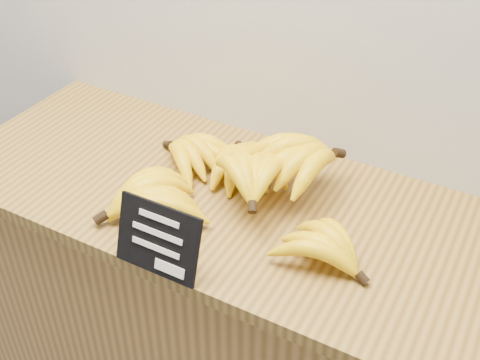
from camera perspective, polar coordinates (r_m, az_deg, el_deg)
The scene contains 4 objects.
counter at distance 1.62m, azimuth 0.88°, elevation -15.48°, with size 1.41×0.50×0.90m, color #A27434.
counter_top at distance 1.28m, azimuth 1.07°, elevation -2.60°, with size 1.41×0.54×0.03m, color olive.
chalkboard_sign at distance 1.10m, azimuth -7.82°, elevation -5.62°, with size 0.17×0.01×0.14m, color black.
banana_pile at distance 1.25m, azimuth -0.03°, elevation 0.17°, with size 0.59×0.41×0.13m.
Camera 1 is at (0.52, 1.87, 1.73)m, focal length 45.00 mm.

